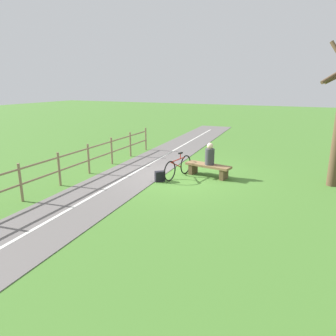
% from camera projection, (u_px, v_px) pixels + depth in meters
% --- Properties ---
extents(ground_plane, '(80.00, 80.00, 0.00)m').
position_uv_depth(ground_plane, '(176.00, 175.00, 11.76)').
color(ground_plane, '#477A2D').
extents(paved_path, '(4.66, 36.08, 0.02)m').
position_uv_depth(paved_path, '(75.00, 206.00, 8.79)').
color(paved_path, '#66605E').
rests_on(paved_path, ground_plane).
extents(path_centre_line, '(2.15, 31.94, 0.00)m').
position_uv_depth(path_centre_line, '(75.00, 206.00, 8.78)').
color(path_centre_line, silver).
rests_on(path_centre_line, paved_path).
extents(bench, '(1.76, 0.79, 0.45)m').
position_uv_depth(bench, '(208.00, 168.00, 11.57)').
color(bench, brown).
rests_on(bench, ground_plane).
extents(person_seated, '(0.39, 0.39, 0.80)m').
position_uv_depth(person_seated, '(210.00, 155.00, 11.41)').
color(person_seated, '#38383D').
rests_on(person_seated, bench).
extents(bicycle, '(0.32, 1.79, 0.90)m').
position_uv_depth(bicycle, '(178.00, 167.00, 11.44)').
color(bicycle, black).
rests_on(bicycle, ground_plane).
extents(backpack, '(0.38, 0.37, 0.36)m').
position_uv_depth(backpack, '(160.00, 176.00, 11.01)').
color(backpack, black).
rests_on(backpack, ground_plane).
extents(fence_roadside, '(0.52, 14.38, 1.14)m').
position_uv_depth(fence_roadside, '(41.00, 172.00, 9.72)').
color(fence_roadside, '#847051').
rests_on(fence_roadside, ground_plane).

